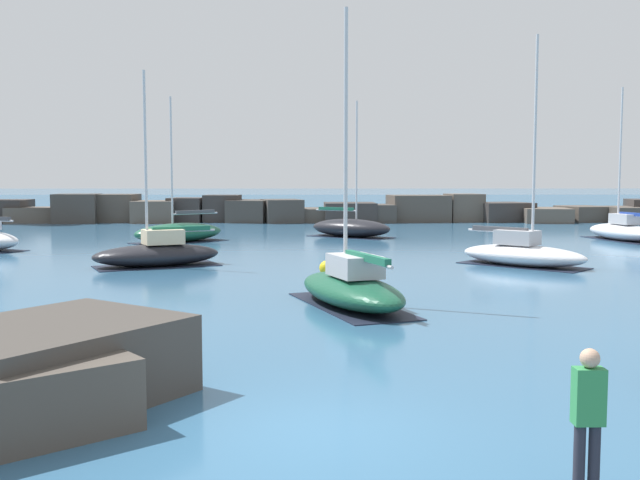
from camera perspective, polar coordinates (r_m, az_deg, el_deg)
The scene contains 12 objects.
ground_plane at distance 11.16m, azimuth -0.65°, elevation -14.99°, with size 600.00×600.00×0.00m, color #336084.
open_sea_beyond at distance 124.13m, azimuth -0.73°, elevation 3.09°, with size 400.00×116.00×0.01m.
breakwater_jetty at distance 64.20m, azimuth -1.26°, elevation 2.33°, with size 67.49×6.84×2.54m.
foreground_rocks at distance 12.26m, azimuth -5.27°, elevation -10.37°, with size 17.95×6.85×1.37m.
sailboat_moored_0 at distance 44.19m, azimuth -11.21°, elevation 0.62°, with size 6.05×5.87×8.73m.
sailboat_moored_1 at distance 32.62m, azimuth 15.87°, elevation -0.97°, with size 5.70×5.54×9.96m.
sailboat_moored_2 at distance 47.27m, azimuth 2.46°, elevation 1.00°, with size 6.20×5.49×8.91m.
sailboat_moored_4 at distance 48.39m, azimuth 23.05°, elevation 0.71°, with size 3.18×6.69×9.54m.
sailboat_moored_5 at distance 21.37m, azimuth 2.52°, elevation -3.79°, with size 4.01×6.23×8.88m.
sailboat_moored_6 at distance 32.06m, azimuth -12.86°, elevation -1.00°, with size 5.99×4.44×8.46m.
mooring_buoy_orange_near at distance 28.30m, azimuth 0.53°, elevation -2.25°, with size 0.58×0.58×0.78m.
person_on_rocks at distance 9.31m, azimuth 20.66°, elevation -12.80°, with size 0.36×0.24×1.79m.
Camera 1 is at (-0.01, -10.49, 3.78)m, focal length 40.00 mm.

